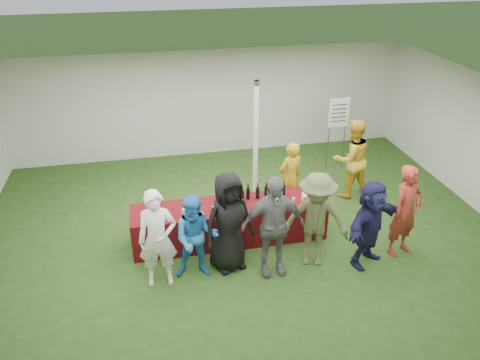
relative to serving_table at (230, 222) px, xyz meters
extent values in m
plane|color=#284719|center=(0.28, 0.01, -0.38)|extent=(60.00, 60.00, 0.00)
plane|color=white|center=(0.28, 4.01, 0.97)|extent=(10.00, 0.00, 10.00)
plane|color=white|center=(0.28, -3.99, 0.97)|extent=(10.00, 0.00, 10.00)
plane|color=white|center=(0.28, 0.01, 2.33)|extent=(10.00, 10.00, 0.00)
cylinder|color=silver|center=(0.78, 1.21, 0.98)|extent=(0.10, 0.10, 2.70)
cube|color=maroon|center=(0.00, 0.00, 0.00)|extent=(3.60, 0.80, 0.75)
cylinder|color=black|center=(0.26, 0.10, 0.48)|extent=(0.07, 0.07, 0.22)
cylinder|color=black|center=(0.26, 0.10, 0.64)|extent=(0.03, 0.03, 0.08)
cylinder|color=maroon|center=(0.26, 0.10, 0.69)|extent=(0.03, 0.03, 0.02)
cylinder|color=black|center=(0.39, 0.16, 0.48)|extent=(0.07, 0.07, 0.22)
cylinder|color=black|center=(0.39, 0.16, 0.64)|extent=(0.03, 0.03, 0.08)
cylinder|color=maroon|center=(0.39, 0.16, 0.69)|extent=(0.03, 0.03, 0.02)
cylinder|color=black|center=(0.57, 0.14, 0.48)|extent=(0.07, 0.07, 0.22)
cylinder|color=black|center=(0.57, 0.14, 0.64)|extent=(0.03, 0.03, 0.08)
cylinder|color=maroon|center=(0.57, 0.14, 0.69)|extent=(0.03, 0.03, 0.02)
cylinder|color=black|center=(0.73, 0.13, 0.48)|extent=(0.07, 0.07, 0.22)
cylinder|color=black|center=(0.73, 0.13, 0.64)|extent=(0.03, 0.03, 0.08)
cylinder|color=maroon|center=(0.73, 0.13, 0.69)|extent=(0.03, 0.03, 0.02)
cylinder|color=black|center=(0.86, 0.12, 0.48)|extent=(0.07, 0.07, 0.22)
cylinder|color=black|center=(0.86, 0.12, 0.64)|extent=(0.03, 0.03, 0.08)
cylinder|color=maroon|center=(0.86, 0.12, 0.69)|extent=(0.03, 0.03, 0.02)
cylinder|color=black|center=(0.94, 0.14, 0.48)|extent=(0.07, 0.07, 0.22)
cylinder|color=black|center=(0.94, 0.14, 0.64)|extent=(0.03, 0.03, 0.08)
cylinder|color=maroon|center=(0.94, 0.14, 0.69)|extent=(0.03, 0.03, 0.02)
cylinder|color=black|center=(1.07, 0.14, 0.48)|extent=(0.07, 0.07, 0.22)
cylinder|color=black|center=(1.07, 0.14, 0.64)|extent=(0.03, 0.03, 0.08)
cylinder|color=maroon|center=(1.07, 0.14, 0.69)|extent=(0.03, 0.03, 0.02)
cylinder|color=silver|center=(-1.43, -0.24, 0.38)|extent=(0.06, 0.06, 0.00)
cylinder|color=silver|center=(-1.43, -0.24, 0.42)|extent=(0.01, 0.01, 0.07)
cylinder|color=silver|center=(-1.43, -0.24, 0.50)|extent=(0.06, 0.06, 0.08)
cylinder|color=silver|center=(-1.13, -0.30, 0.38)|extent=(0.06, 0.06, 0.00)
cylinder|color=silver|center=(-1.13, -0.30, 0.42)|extent=(0.01, 0.01, 0.07)
cylinder|color=silver|center=(-1.13, -0.30, 0.50)|extent=(0.06, 0.06, 0.08)
cylinder|color=silver|center=(-0.86, -0.25, 0.38)|extent=(0.06, 0.06, 0.00)
cylinder|color=silver|center=(-0.86, -0.25, 0.42)|extent=(0.01, 0.01, 0.07)
cylinder|color=silver|center=(-0.86, -0.25, 0.50)|extent=(0.06, 0.06, 0.08)
cylinder|color=#450710|center=(-0.86, -0.25, 0.47)|extent=(0.05, 0.05, 0.02)
cylinder|color=silver|center=(-0.33, -0.26, 0.38)|extent=(0.06, 0.06, 0.00)
cylinder|color=silver|center=(-0.33, -0.26, 0.42)|extent=(0.01, 0.01, 0.07)
cylinder|color=silver|center=(-0.33, -0.26, 0.50)|extent=(0.06, 0.06, 0.08)
cylinder|color=silver|center=(1.33, -0.24, 0.38)|extent=(0.06, 0.06, 0.00)
cylinder|color=silver|center=(1.33, -0.24, 0.42)|extent=(0.01, 0.01, 0.07)
cylinder|color=silver|center=(1.33, -0.24, 0.50)|extent=(0.06, 0.06, 0.08)
cylinder|color=#450710|center=(1.33, -0.24, 0.47)|extent=(0.05, 0.05, 0.02)
cylinder|color=silver|center=(1.14, -0.26, 0.38)|extent=(0.06, 0.06, 0.00)
cylinder|color=silver|center=(1.14, -0.26, 0.42)|extent=(0.01, 0.01, 0.07)
cylinder|color=silver|center=(1.14, -0.26, 0.50)|extent=(0.06, 0.06, 0.08)
cylinder|color=silver|center=(0.11, 0.08, 0.47)|extent=(0.07, 0.07, 0.20)
cylinder|color=silver|center=(0.11, 0.08, 0.59)|extent=(0.03, 0.03, 0.03)
cube|color=white|center=(1.56, 0.05, 0.39)|extent=(0.25, 0.18, 0.03)
cylinder|color=slate|center=(1.60, -0.22, 0.46)|extent=(0.22, 0.22, 0.18)
cylinder|color=slate|center=(2.87, 2.44, 0.18)|extent=(0.02, 0.02, 1.10)
cylinder|color=slate|center=(3.27, 2.44, 0.18)|extent=(0.02, 0.02, 1.10)
cube|color=white|center=(3.07, 2.44, 1.07)|extent=(0.50, 0.02, 0.70)
cube|color=black|center=(3.07, 2.42, 1.27)|extent=(0.36, 0.01, 0.02)
cube|color=black|center=(3.07, 2.42, 1.17)|extent=(0.36, 0.01, 0.02)
cube|color=black|center=(3.07, 2.42, 1.07)|extent=(0.36, 0.01, 0.02)
cube|color=black|center=(3.07, 2.42, 0.97)|extent=(0.36, 0.01, 0.02)
cube|color=black|center=(3.07, 2.42, 0.88)|extent=(0.36, 0.01, 0.02)
imported|color=gold|center=(1.40, 0.77, 0.40)|extent=(0.66, 0.55, 1.55)
imported|color=gold|center=(2.88, 1.14, 0.51)|extent=(0.95, 0.78, 1.77)
imported|color=white|center=(-1.35, -0.97, 0.48)|extent=(0.63, 0.42, 1.72)
imported|color=#277ECB|center=(-0.73, -0.92, 0.39)|extent=(0.81, 0.67, 1.53)
imported|color=black|center=(-0.16, -0.79, 0.53)|extent=(1.01, 0.80, 1.80)
imported|color=slate|center=(0.52, -1.08, 0.54)|extent=(1.07, 0.45, 1.83)
imported|color=#535933|center=(1.30, -1.00, 0.50)|extent=(1.28, 0.96, 1.76)
imported|color=#1D1B46|center=(2.21, -1.17, 0.43)|extent=(1.52, 1.18, 1.60)
imported|color=#9C3123|center=(2.95, -1.02, 0.49)|extent=(0.73, 0.60, 1.73)
camera|label=1|loc=(-1.31, -7.25, 4.81)|focal=35.00mm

